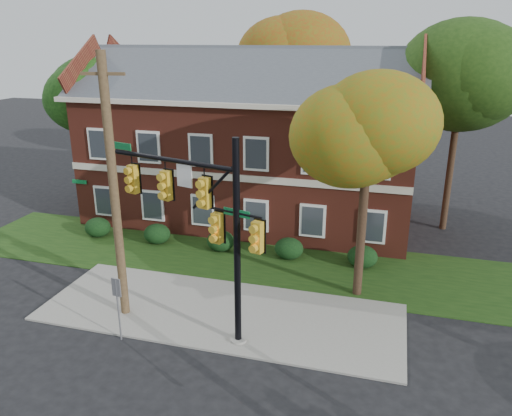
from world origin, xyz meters
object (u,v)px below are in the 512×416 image
(traffic_signal, at_px, (204,215))
(utility_pole, at_px, (114,191))
(apartment_building, at_px, (250,134))
(hedge_left, at_px, (157,234))
(tree_right_rear, at_px, (469,81))
(sign_post, at_px, (117,299))
(hedge_center, at_px, (221,241))
(hedge_far_right, at_px, (362,257))
(tree_left_rear, at_px, (85,100))
(hedge_right, at_px, (289,248))
(tree_near_right, at_px, (374,137))
(tree_far_rear, at_px, (301,58))
(hedge_far_left, at_px, (98,227))

(traffic_signal, bearing_deg, utility_pole, -169.24)
(apartment_building, height_order, hedge_left, apartment_building)
(tree_right_rear, distance_m, sign_post, 19.94)
(hedge_center, height_order, hedge_far_right, same)
(tree_right_rear, height_order, utility_pole, tree_right_rear)
(apartment_building, relative_size, tree_left_rear, 2.12)
(hedge_center, relative_size, tree_left_rear, 0.16)
(hedge_right, bearing_deg, hedge_far_right, 0.00)
(tree_near_right, bearing_deg, hedge_right, 142.72)
(hedge_right, height_order, tree_far_rear, tree_far_rear)
(tree_near_right, xyz_separation_m, tree_far_rear, (-5.88, 15.93, 2.17))
(utility_pole, bearing_deg, apartment_building, 73.51)
(hedge_left, distance_m, tree_far_rear, 16.25)
(hedge_far_left, xyz_separation_m, utility_pole, (5.46, -6.73, 4.46))
(tree_far_rear, bearing_deg, tree_right_rear, -35.00)
(hedge_center, xyz_separation_m, tree_left_rear, (-9.73, 4.14, 6.16))
(hedge_right, bearing_deg, tree_far_rear, 99.36)
(tree_far_rear, bearing_deg, sign_post, -95.70)
(apartment_building, relative_size, hedge_far_left, 13.43)
(apartment_building, xyz_separation_m, traffic_signal, (2.01, -12.29, -0.45))
(hedge_far_right, bearing_deg, tree_far_rear, 113.37)
(tree_near_right, bearing_deg, hedge_center, 158.58)
(tree_left_rear, bearing_deg, hedge_far_right, -13.89)
(hedge_left, distance_m, tree_left_rear, 9.69)
(tree_far_rear, bearing_deg, tree_left_rear, -141.03)
(apartment_building, distance_m, tree_far_rear, 8.84)
(tree_right_rear, xyz_separation_m, utility_pole, (-12.85, -12.84, -3.14))
(tree_right_rear, bearing_deg, hedge_far_right, -125.23)
(hedge_far_left, bearing_deg, tree_near_right, -11.27)
(hedge_far_left, xyz_separation_m, hedge_left, (3.50, 0.00, 0.00))
(hedge_center, bearing_deg, apartment_building, 90.00)
(tree_right_rear, bearing_deg, utility_pole, -135.04)
(tree_near_right, relative_size, tree_left_rear, 0.97)
(tree_near_right, height_order, sign_post, tree_near_right)
(apartment_building, distance_m, hedge_left, 7.73)
(hedge_center, height_order, tree_right_rear, tree_right_rear)
(hedge_far_right, height_order, tree_far_rear, tree_far_rear)
(traffic_signal, bearing_deg, apartment_building, 115.03)
(traffic_signal, height_order, sign_post, traffic_signal)
(tree_near_right, distance_m, sign_post, 10.95)
(hedge_center, relative_size, hedge_right, 1.00)
(tree_left_rear, distance_m, sign_post, 16.15)
(hedge_far_left, relative_size, hedge_right, 1.00)
(tree_left_rear, bearing_deg, sign_post, -54.41)
(hedge_right, relative_size, tree_right_rear, 0.13)
(hedge_left, xyz_separation_m, utility_pole, (1.96, -6.73, 4.46))
(hedge_far_left, relative_size, hedge_far_right, 1.00)
(hedge_center, bearing_deg, hedge_right, 0.00)
(hedge_far_left, xyz_separation_m, hedge_center, (7.00, 0.00, 0.00))
(hedge_center, xyz_separation_m, utility_pole, (-1.54, -6.73, 4.46))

